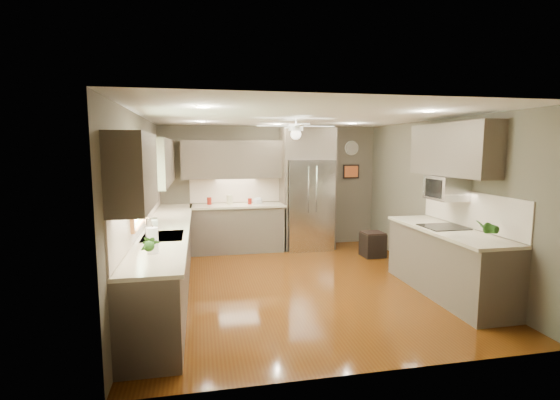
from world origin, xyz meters
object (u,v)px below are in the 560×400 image
object	(u,v)px
potted_plant_right	(486,227)
refrigerator	(308,191)
canister_c	(229,200)
potted_plant_left	(150,244)
stool	(373,244)
soap_bottle	(155,222)
bowl	(258,203)
microwave	(446,188)
canister_d	(250,201)
paper_towel	(153,240)
canister_a	(209,201)

from	to	relation	value
potted_plant_right	refrigerator	xyz separation A→B (m)	(-1.22, 3.69, 0.09)
canister_c	potted_plant_left	world-z (taller)	potted_plant_left
stool	soap_bottle	bearing A→B (deg)	-161.61
soap_bottle	bowl	world-z (taller)	soap_bottle
soap_bottle	canister_c	bearing A→B (deg)	62.03
potted_plant_right	stool	size ratio (longest dim) A/B	0.67
canister_c	microwave	world-z (taller)	microwave
canister_c	soap_bottle	distance (m)	2.56
refrigerator	microwave	xyz separation A→B (m)	(1.33, -2.71, 0.29)
canister_d	paper_towel	xyz separation A→B (m)	(-1.48, -3.56, 0.08)
canister_d	potted_plant_right	bearing A→B (deg)	-57.07
refrigerator	paper_towel	xyz separation A→B (m)	(-2.66, -3.54, -0.11)
bowl	microwave	xyz separation A→B (m)	(2.34, -2.77, 0.51)
refrigerator	stool	xyz separation A→B (m)	(1.04, -0.89, -0.95)
soap_bottle	stool	bearing A→B (deg)	18.39
canister_d	potted_plant_left	xyz separation A→B (m)	(-1.47, -3.85, 0.11)
canister_d	potted_plant_right	xyz separation A→B (m)	(2.40, -3.71, 0.10)
canister_a	microwave	bearing A→B (deg)	-40.33
potted_plant_left	refrigerator	world-z (taller)	refrigerator
canister_d	potted_plant_right	distance (m)	4.42
canister_a	potted_plant_left	distance (m)	3.98
potted_plant_left	stool	distance (m)	4.80
canister_a	potted_plant_right	size ratio (longest dim) A/B	0.45
microwave	potted_plant_right	bearing A→B (deg)	-95.98
potted_plant_right	canister_d	bearing A→B (deg)	122.93
canister_d	bowl	world-z (taller)	canister_d
canister_d	soap_bottle	size ratio (longest dim) A/B	0.67
paper_towel	soap_bottle	bearing A→B (deg)	94.99
canister_d	refrigerator	world-z (taller)	refrigerator
canister_d	potted_plant_left	size ratio (longest dim) A/B	0.36
canister_c	refrigerator	xyz separation A→B (m)	(1.58, -0.10, 0.16)
bowl	canister_a	bearing A→B (deg)	178.39
potted_plant_left	soap_bottle	bearing A→B (deg)	94.33
refrigerator	canister_c	bearing A→B (deg)	176.43
potted_plant_left	paper_towel	world-z (taller)	potted_plant_left
canister_a	refrigerator	size ratio (longest dim) A/B	0.06
potted_plant_right	refrigerator	bearing A→B (deg)	108.34
canister_a	soap_bottle	bearing A→B (deg)	-109.63
canister_d	potted_plant_left	distance (m)	4.12
refrigerator	potted_plant_right	bearing A→B (deg)	-71.66
soap_bottle	canister_d	bearing A→B (deg)	53.83
canister_d	paper_towel	distance (m)	3.86
canister_a	potted_plant_right	bearing A→B (deg)	-49.80
canister_d	microwave	size ratio (longest dim) A/B	0.22
soap_bottle	paper_towel	distance (m)	1.39
refrigerator	microwave	size ratio (longest dim) A/B	4.45
soap_bottle	refrigerator	world-z (taller)	refrigerator
canister_a	paper_towel	distance (m)	3.70
canister_c	stool	bearing A→B (deg)	-20.69
soap_bottle	refrigerator	bearing A→B (deg)	37.89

